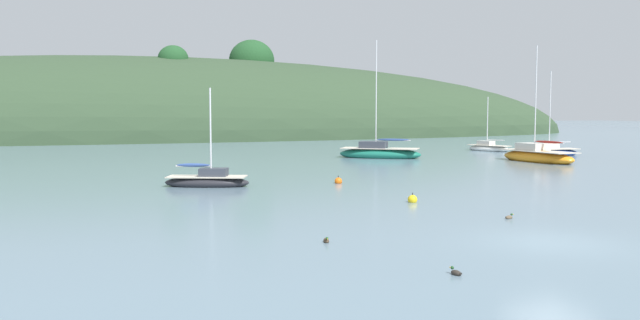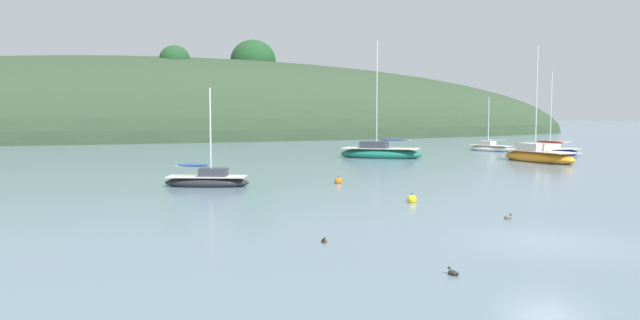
% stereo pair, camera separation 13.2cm
% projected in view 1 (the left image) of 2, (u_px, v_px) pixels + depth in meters
% --- Properties ---
extents(ground_plane, '(400.00, 400.00, 0.00)m').
position_uv_depth(ground_plane, '(550.00, 242.00, 20.46)').
color(ground_plane, slate).
extents(far_shoreline_hill, '(150.00, 36.00, 28.15)m').
position_uv_depth(far_shoreline_hill, '(165.00, 137.00, 99.37)').
color(far_shoreline_hill, '#2D422B').
rests_on(far_shoreline_hill, ground).
extents(sailboat_blue_center, '(2.98, 7.65, 9.76)m').
position_uv_depth(sailboat_blue_center, '(537.00, 156.00, 52.92)').
color(sailboat_blue_center, orange).
rests_on(sailboat_blue_center, ground).
extents(sailboat_orange_cutter, '(7.30, 6.46, 10.62)m').
position_uv_depth(sailboat_orange_cutter, '(379.00, 153.00, 57.08)').
color(sailboat_orange_cutter, '#196B56').
rests_on(sailboat_orange_cutter, ground).
extents(sailboat_red_portside, '(4.93, 3.35, 5.60)m').
position_uv_depth(sailboat_red_portside, '(208.00, 181.00, 35.58)').
color(sailboat_red_portside, '#232328').
rests_on(sailboat_red_portside, ground).
extents(sailboat_teal_outer, '(3.14, 5.16, 5.78)m').
position_uv_depth(sailboat_teal_outer, '(489.00, 148.00, 66.97)').
color(sailboat_teal_outer, white).
rests_on(sailboat_teal_outer, ground).
extents(sailboat_grey_yawl, '(5.62, 2.44, 8.01)m').
position_uv_depth(sailboat_grey_yawl, '(551.00, 152.00, 59.90)').
color(sailboat_grey_yawl, navy).
rests_on(sailboat_grey_yawl, ground).
extents(mooring_buoy_inner, '(0.44, 0.44, 0.54)m').
position_uv_depth(mooring_buoy_inner, '(338.00, 181.00, 37.08)').
color(mooring_buoy_inner, orange).
rests_on(mooring_buoy_inner, ground).
extents(mooring_buoy_outer, '(0.44, 0.44, 0.54)m').
position_uv_depth(mooring_buoy_outer, '(413.00, 200.00, 29.39)').
color(mooring_buoy_outer, yellow).
rests_on(mooring_buoy_outer, ground).
extents(duck_trailing, '(0.43, 0.24, 0.24)m').
position_uv_depth(duck_trailing, '(509.00, 217.00, 24.94)').
color(duck_trailing, brown).
rests_on(duck_trailing, ground).
extents(duck_lead, '(0.23, 0.43, 0.24)m').
position_uv_depth(duck_lead, '(456.00, 273.00, 16.39)').
color(duck_lead, '#2D2823').
rests_on(duck_lead, ground).
extents(duck_straggler, '(0.25, 0.42, 0.24)m').
position_uv_depth(duck_straggler, '(326.00, 241.00, 20.46)').
color(duck_straggler, '#473828').
rests_on(duck_straggler, ground).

